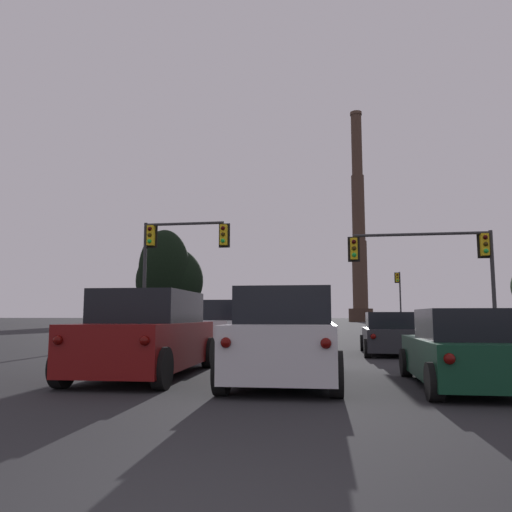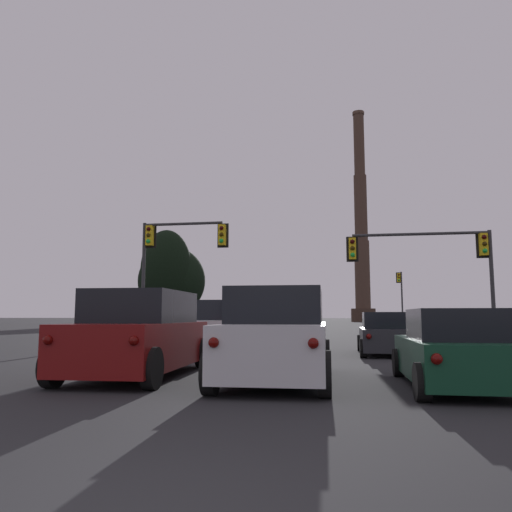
% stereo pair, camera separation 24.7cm
% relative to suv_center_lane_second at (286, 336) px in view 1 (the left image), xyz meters
% --- Properties ---
extents(suv_center_lane_second, '(2.22, 4.95, 1.86)m').
position_rel_suv_center_lane_second_xyz_m(suv_center_lane_second, '(0.00, 0.00, 0.00)').
color(suv_center_lane_second, silver).
rests_on(suv_center_lane_second, ground_plane).
extents(hatchback_right_lane_front, '(1.95, 4.12, 1.44)m').
position_rel_suv_center_lane_second_xyz_m(hatchback_right_lane_front, '(2.83, 7.52, -0.23)').
color(hatchback_right_lane_front, '#232328').
rests_on(hatchback_right_lane_front, ground_plane).
extents(suv_left_lane_second, '(2.27, 4.97, 1.86)m').
position_rel_suv_center_lane_second_xyz_m(suv_left_lane_second, '(-3.09, 0.36, 0.00)').
color(suv_left_lane_second, maroon).
rests_on(suv_left_lane_second, ground_plane).
extents(suv_left_lane_front, '(2.17, 4.93, 1.86)m').
position_rel_suv_center_lane_second_xyz_m(suv_left_lane_front, '(-3.33, 7.76, 0.00)').
color(suv_left_lane_front, silver).
rests_on(suv_left_lane_front, ground_plane).
extents(hatchback_right_lane_second, '(1.92, 4.11, 1.44)m').
position_rel_suv_center_lane_second_xyz_m(hatchback_right_lane_second, '(3.33, -0.52, -0.23)').
color(hatchback_right_lane_second, '#0F3823').
rests_on(hatchback_right_lane_second, ground_plane).
extents(traffic_light_overhead_left, '(4.65, 0.50, 6.13)m').
position_rel_suv_center_lane_second_xyz_m(traffic_light_overhead_left, '(-7.26, 14.18, 3.76)').
color(traffic_light_overhead_left, '#2D2D30').
rests_on(traffic_light_overhead_left, ground_plane).
extents(traffic_light_far_right, '(0.78, 0.50, 6.48)m').
position_rel_suv_center_lane_second_xyz_m(traffic_light_far_right, '(8.44, 50.48, 3.33)').
color(traffic_light_far_right, '#2D2D30').
rests_on(traffic_light_far_right, ground_plane).
extents(traffic_light_overhead_right, '(6.81, 0.50, 5.31)m').
position_rel_suv_center_lane_second_xyz_m(traffic_light_overhead_right, '(5.95, 14.33, 3.21)').
color(traffic_light_overhead_right, '#2D2D30').
rests_on(traffic_light_overhead_right, ground_plane).
extents(smokestack, '(5.36, 5.36, 48.58)m').
position_rel_suv_center_lane_second_xyz_m(smokestack, '(6.56, 103.71, 18.17)').
color(smokestack, '#3C2B22').
rests_on(smokestack, ground_plane).
extents(treeline_left_mid, '(8.10, 7.29, 14.95)m').
position_rel_suv_center_lane_second_xyz_m(treeline_left_mid, '(-25.72, 65.14, 7.68)').
color(treeline_left_mid, black).
rests_on(treeline_left_mid, ground_plane).
extents(treeline_right_mid, '(10.95, 9.86, 12.58)m').
position_rel_suv_center_lane_second_xyz_m(treeline_right_mid, '(-25.57, 67.45, 6.05)').
color(treeline_right_mid, black).
rests_on(treeline_right_mid, ground_plane).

